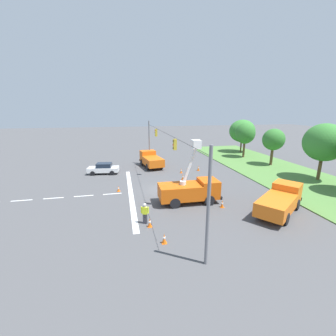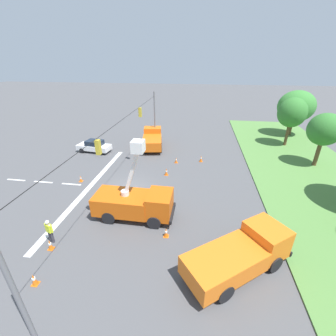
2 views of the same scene
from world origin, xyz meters
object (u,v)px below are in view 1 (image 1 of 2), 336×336
Objects in this scene: road_worker at (145,212)px; traffic_cone_near_bucket at (183,177)px; tree_east at (324,142)px; utility_truck_support_near at (151,159)px; tree_far_west at (242,131)px; utility_truck_bucket_lift at (190,189)px; traffic_cone_lane_edge_b at (198,168)px; traffic_cone_foreground_left at (150,223)px; traffic_cone_mid_right at (181,171)px; tree_west at (245,133)px; traffic_cone_foreground_right at (164,238)px; traffic_cone_lane_edge_a at (222,204)px; tree_centre at (274,140)px; sedan_white at (104,168)px; utility_truck_support_far at (280,200)px; traffic_cone_mid_left at (118,189)px.

road_worker reaches higher than traffic_cone_near_bucket.
tree_east is 4.15× the size of road_worker.
tree_far_west is at bearing 112.32° from utility_truck_support_near.
traffic_cone_lane_edge_b is (-11.19, 4.84, -0.97)m from utility_truck_bucket_lift.
traffic_cone_foreground_left reaches higher than traffic_cone_mid_right.
road_worker is at bearing -44.28° from tree_west.
traffic_cone_foreground_right is 7.97m from traffic_cone_lane_edge_a.
tree_centre is 7.57× the size of traffic_cone_near_bucket.
tree_centre is at bearing 132.28° from traffic_cone_lane_edge_a.
tree_west reaches higher than road_worker.
utility_truck_bucket_lift is at bearing -124.98° from traffic_cone_lane_edge_a.
sedan_white is at bearing -143.85° from utility_truck_bucket_lift.
tree_west is 17.13m from traffic_cone_mid_right.
traffic_cone_lane_edge_b is (-4.00, 3.56, 0.00)m from traffic_cone_near_bucket.
tree_far_west reaches higher than traffic_cone_lane_edge_b.
utility_truck_support_far is at bearing 25.63° from utility_truck_support_near.
traffic_cone_foreground_left is 1.09× the size of traffic_cone_mid_right.
traffic_cone_foreground_left is at bearing -54.45° from tree_centre.
utility_truck_support_far is 12.54m from traffic_cone_near_bucket.
tree_west reaches higher than traffic_cone_lane_edge_a.
tree_centre reaches higher than traffic_cone_near_bucket.
sedan_white is at bearing -164.58° from traffic_cone_foreground_right.
tree_centre is 26.00m from traffic_cone_mid_left.
traffic_cone_mid_left is (10.47, -5.13, -0.87)m from utility_truck_support_near.
tree_west is 24.37m from utility_truck_support_far.
traffic_cone_near_bucket reaches higher than traffic_cone_lane_edge_a.
sedan_white is at bearing -100.12° from traffic_cone_mid_right.
utility_truck_bucket_lift is (18.45, -16.48, -3.25)m from tree_west.
tree_east is 9.23× the size of traffic_cone_near_bucket.
utility_truck_support_near is at bearing -119.65° from tree_east.
traffic_cone_lane_edge_b reaches higher than traffic_cone_lane_edge_a.
tree_west reaches higher than traffic_cone_foreground_left.
tree_far_west reaches higher than traffic_cone_foreground_left.
traffic_cone_near_bucket is (-2.59, 8.26, 0.08)m from traffic_cone_mid_left.
tree_east is 9.80× the size of traffic_cone_foreground_left.
utility_truck_support_near reaches higher than utility_truck_support_far.
traffic_cone_mid_left is (-8.43, -14.19, -0.86)m from utility_truck_support_far.
tree_far_west is 20.09m from tree_east.
tree_centre is 19.10m from utility_truck_support_far.
utility_truck_support_far reaches higher than traffic_cone_near_bucket.
tree_west reaches higher than utility_truck_support_far.
tree_west is at bearing 118.85° from traffic_cone_mid_right.
tree_centre is 17.48m from traffic_cone_near_bucket.
traffic_cone_lane_edge_a is 0.92× the size of traffic_cone_lane_edge_b.
traffic_cone_near_bucket is 9.12m from traffic_cone_lane_edge_a.
tree_far_west is at bearing 157.14° from utility_truck_support_far.
traffic_cone_near_bucket reaches higher than traffic_cone_mid_right.
traffic_cone_mid_left is at bearing -72.62° from traffic_cone_near_bucket.
tree_centre is at bearing 10.31° from tree_west.
tree_far_west reaches higher than traffic_cone_lane_edge_a.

